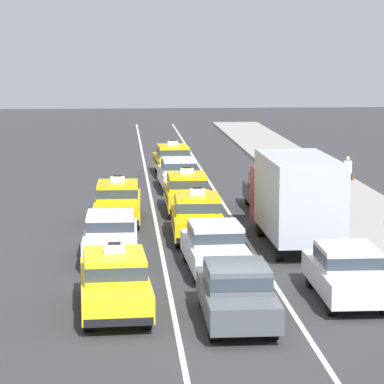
{
  "coord_description": "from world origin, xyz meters",
  "views": [
    {
      "loc": [
        -2.93,
        -21.39,
        7.16
      ],
      "look_at": [
        -0.17,
        14.39,
        1.3
      ],
      "focal_mm": 85.61,
      "sensor_mm": 36.0,
      "label": 1
    }
  ],
  "objects_px": {
    "taxi_center_fourth": "(187,192)",
    "box_truck_right_second": "(294,196)",
    "pedestrian_by_storefront": "(326,178)",
    "sedan_right_nearest": "(347,271)",
    "taxi_center_third": "(197,216)",
    "pedestrian_mid_block": "(348,174)",
    "taxi_left_nearest": "(115,281)",
    "sedan_center_second": "(215,246)",
    "sedan_right_third": "(269,191)",
    "sedan_center_nearest": "(237,291)",
    "sedan_left_second": "(111,234)",
    "taxi_center_sixth": "(173,159)",
    "sedan_center_fifth": "(178,173)",
    "pedestrian_trailing": "(330,189)",
    "taxi_left_third": "(118,201)"
  },
  "relations": [
    {
      "from": "taxi_left_nearest",
      "to": "sedan_right_nearest",
      "type": "distance_m",
      "value": 6.52
    },
    {
      "from": "taxi_left_third",
      "to": "taxi_center_third",
      "type": "relative_size",
      "value": 1.0
    },
    {
      "from": "box_truck_right_second",
      "to": "pedestrian_by_storefront",
      "type": "height_order",
      "value": "box_truck_right_second"
    },
    {
      "from": "taxi_left_third",
      "to": "sedan_center_nearest",
      "type": "height_order",
      "value": "taxi_left_third"
    },
    {
      "from": "box_truck_right_second",
      "to": "pedestrian_trailing",
      "type": "bearing_deg",
      "value": 66.8
    },
    {
      "from": "sedan_center_fifth",
      "to": "pedestrian_by_storefront",
      "type": "xyz_separation_m",
      "value": [
        6.7,
        -2.84,
        0.1
      ]
    },
    {
      "from": "sedan_left_second",
      "to": "box_truck_right_second",
      "type": "relative_size",
      "value": 0.62
    },
    {
      "from": "sedan_center_second",
      "to": "pedestrian_by_storefront",
      "type": "bearing_deg",
      "value": 64.12
    },
    {
      "from": "taxi_center_sixth",
      "to": "pedestrian_by_storefront",
      "type": "relative_size",
      "value": 2.92
    },
    {
      "from": "sedan_center_second",
      "to": "taxi_center_sixth",
      "type": "distance_m",
      "value": 21.44
    },
    {
      "from": "sedan_right_nearest",
      "to": "pedestrian_trailing",
      "type": "xyz_separation_m",
      "value": [
        2.64,
        13.72,
        0.12
      ]
    },
    {
      "from": "taxi_left_nearest",
      "to": "pedestrian_trailing",
      "type": "distance_m",
      "value": 17.09
    },
    {
      "from": "taxi_center_sixth",
      "to": "pedestrian_mid_block",
      "type": "bearing_deg",
      "value": -40.37
    },
    {
      "from": "taxi_left_third",
      "to": "pedestrian_trailing",
      "type": "xyz_separation_m",
      "value": [
        9.07,
        1.96,
        0.08
      ]
    },
    {
      "from": "sedan_center_nearest",
      "to": "pedestrian_trailing",
      "type": "relative_size",
      "value": 2.68
    },
    {
      "from": "sedan_center_nearest",
      "to": "sedan_right_third",
      "type": "xyz_separation_m",
      "value": [
        3.42,
        15.9,
        0.0
      ]
    },
    {
      "from": "pedestrian_by_storefront",
      "to": "sedan_right_nearest",
      "type": "bearing_deg",
      "value": -100.68
    },
    {
      "from": "pedestrian_by_storefront",
      "to": "sedan_center_second",
      "type": "bearing_deg",
      "value": -115.88
    },
    {
      "from": "sedan_center_nearest",
      "to": "sedan_left_second",
      "type": "bearing_deg",
      "value": 114.19
    },
    {
      "from": "pedestrian_mid_block",
      "to": "taxi_center_third",
      "type": "bearing_deg",
      "value": -129.81
    },
    {
      "from": "taxi_left_third",
      "to": "sedan_center_second",
      "type": "relative_size",
      "value": 1.05
    },
    {
      "from": "sedan_center_fifth",
      "to": "taxi_center_sixth",
      "type": "height_order",
      "value": "taxi_center_sixth"
    },
    {
      "from": "taxi_left_nearest",
      "to": "taxi_center_fourth",
      "type": "relative_size",
      "value": 1.02
    },
    {
      "from": "taxi_left_nearest",
      "to": "sedan_center_nearest",
      "type": "height_order",
      "value": "taxi_left_nearest"
    },
    {
      "from": "taxi_center_fourth",
      "to": "box_truck_right_second",
      "type": "relative_size",
      "value": 0.65
    },
    {
      "from": "sedan_center_nearest",
      "to": "taxi_center_sixth",
      "type": "bearing_deg",
      "value": 90.3
    },
    {
      "from": "sedan_center_second",
      "to": "box_truck_right_second",
      "type": "relative_size",
      "value": 0.63
    },
    {
      "from": "taxi_center_sixth",
      "to": "sedan_left_second",
      "type": "bearing_deg",
      "value": -99.26
    },
    {
      "from": "sedan_center_nearest",
      "to": "sedan_center_fifth",
      "type": "xyz_separation_m",
      "value": [
        -0.15,
        21.69,
        0.0
      ]
    },
    {
      "from": "sedan_center_nearest",
      "to": "sedan_right_nearest",
      "type": "xyz_separation_m",
      "value": [
        3.35,
        1.87,
        0.0
      ]
    },
    {
      "from": "sedan_center_nearest",
      "to": "sedan_right_third",
      "type": "relative_size",
      "value": 1.0
    },
    {
      "from": "pedestrian_mid_block",
      "to": "pedestrian_by_storefront",
      "type": "xyz_separation_m",
      "value": [
        -1.32,
        -1.11,
        -0.03
      ]
    },
    {
      "from": "taxi_center_third",
      "to": "pedestrian_mid_block",
      "type": "distance_m",
      "value": 12.55
    },
    {
      "from": "sedan_center_second",
      "to": "sedan_right_third",
      "type": "bearing_deg",
      "value": 72.02
    },
    {
      "from": "taxi_center_third",
      "to": "box_truck_right_second",
      "type": "height_order",
      "value": "box_truck_right_second"
    },
    {
      "from": "taxi_center_fourth",
      "to": "sedan_right_nearest",
      "type": "relative_size",
      "value": 1.06
    },
    {
      "from": "pedestrian_trailing",
      "to": "sedan_center_fifth",
      "type": "bearing_deg",
      "value": 135.18
    },
    {
      "from": "sedan_right_nearest",
      "to": "box_truck_right_second",
      "type": "relative_size",
      "value": 0.62
    },
    {
      "from": "sedan_left_second",
      "to": "taxi_left_third",
      "type": "height_order",
      "value": "taxi_left_third"
    },
    {
      "from": "sedan_left_second",
      "to": "taxi_center_sixth",
      "type": "distance_m",
      "value": 19.67
    },
    {
      "from": "sedan_center_fifth",
      "to": "box_truck_right_second",
      "type": "xyz_separation_m",
      "value": [
        3.35,
        -12.6,
        0.93
      ]
    },
    {
      "from": "taxi_left_nearest",
      "to": "sedan_center_nearest",
      "type": "xyz_separation_m",
      "value": [
        3.13,
        -1.14,
        -0.03
      ]
    },
    {
      "from": "sedan_center_nearest",
      "to": "pedestrian_by_storefront",
      "type": "relative_size",
      "value": 2.72
    },
    {
      "from": "sedan_center_second",
      "to": "sedan_right_third",
      "type": "relative_size",
      "value": 1.01
    },
    {
      "from": "sedan_right_third",
      "to": "pedestrian_mid_block",
      "type": "distance_m",
      "value": 6.03
    },
    {
      "from": "box_truck_right_second",
      "to": "pedestrian_mid_block",
      "type": "height_order",
      "value": "box_truck_right_second"
    },
    {
      "from": "sedan_center_nearest",
      "to": "sedan_center_fifth",
      "type": "relative_size",
      "value": 0.99
    },
    {
      "from": "pedestrian_trailing",
      "to": "taxi_center_fourth",
      "type": "bearing_deg",
      "value": 177.86
    },
    {
      "from": "sedan_right_nearest",
      "to": "sedan_right_third",
      "type": "relative_size",
      "value": 1.0
    },
    {
      "from": "sedan_left_second",
      "to": "sedan_right_third",
      "type": "relative_size",
      "value": 1.0
    }
  ]
}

